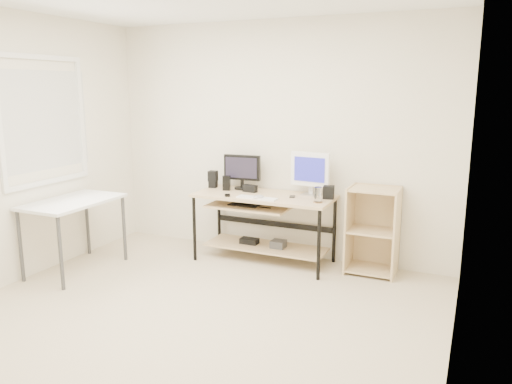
{
  "coord_description": "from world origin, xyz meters",
  "views": [
    {
      "loc": [
        2.06,
        -3.16,
        1.88
      ],
      "look_at": [
        0.06,
        1.3,
        0.85
      ],
      "focal_mm": 35.0,
      "sensor_mm": 36.0,
      "label": 1
    }
  ],
  "objects": [
    {
      "name": "speaker_right",
      "position": [
        0.68,
        1.75,
        0.82
      ],
      "size": [
        0.13,
        0.13,
        0.13
      ],
      "primitive_type": "cube",
      "rotation": [
        0.0,
        0.0,
        0.17
      ],
      "color": "black",
      "rests_on": "desk"
    },
    {
      "name": "mouse",
      "position": [
        0.03,
        1.43,
        0.77
      ],
      "size": [
        0.12,
        0.15,
        0.04
      ],
      "primitive_type": "ellipsoid",
      "rotation": [
        0.0,
        0.0,
        -0.43
      ],
      "color": "#B6B6BB",
      "rests_on": "desk"
    },
    {
      "name": "white_imac",
      "position": [
        0.45,
        1.84,
        1.02
      ],
      "size": [
        0.43,
        0.14,
        0.46
      ],
      "rotation": [
        0.0,
        0.0,
        -0.09
      ],
      "color": "silver",
      "rests_on": "desk"
    },
    {
      "name": "shelf_unit",
      "position": [
        1.15,
        1.82,
        0.45
      ],
      "size": [
        0.5,
        0.4,
        0.9
      ],
      "color": "#DBBD89",
      "rests_on": "ground"
    },
    {
      "name": "black_monitor",
      "position": [
        -0.35,
        1.83,
        0.97
      ],
      "size": [
        0.43,
        0.18,
        0.39
      ],
      "rotation": [
        0.0,
        0.0,
        0.09
      ],
      "color": "black",
      "rests_on": "desk"
    },
    {
      "name": "room",
      "position": [
        -0.14,
        0.04,
        1.32
      ],
      "size": [
        4.01,
        4.01,
        2.62
      ],
      "color": "beige",
      "rests_on": "ground"
    },
    {
      "name": "side_table",
      "position": [
        -1.68,
        0.6,
        0.67
      ],
      "size": [
        0.6,
        1.0,
        0.75
      ],
      "color": "white",
      "rests_on": "ground"
    },
    {
      "name": "desk",
      "position": [
        -0.03,
        1.66,
        0.54
      ],
      "size": [
        1.5,
        0.65,
        0.75
      ],
      "color": "#D0B384",
      "rests_on": "ground"
    },
    {
      "name": "drinking_glass",
      "position": [
        0.64,
        1.53,
        0.83
      ],
      "size": [
        0.09,
        0.09,
        0.15
      ],
      "primitive_type": "cylinder",
      "rotation": [
        0.0,
        0.0,
        -0.29
      ],
      "color": "white",
      "rests_on": "coaster"
    },
    {
      "name": "audio_controller",
      "position": [
        -0.48,
        1.7,
        0.83
      ],
      "size": [
        0.09,
        0.07,
        0.17
      ],
      "primitive_type": "cube",
      "rotation": [
        0.0,
        0.0,
        0.26
      ],
      "color": "black",
      "rests_on": "desk"
    },
    {
      "name": "volume_puck",
      "position": [
        -0.32,
        1.41,
        0.76
      ],
      "size": [
        0.08,
        0.08,
        0.03
      ],
      "primitive_type": "cylinder",
      "rotation": [
        0.0,
        0.0,
        -0.34
      ],
      "color": "black",
      "rests_on": "desk"
    },
    {
      "name": "coaster",
      "position": [
        0.64,
        1.53,
        0.75
      ],
      "size": [
        0.12,
        0.12,
        0.01
      ],
      "primitive_type": "cylinder",
      "rotation": [
        0.0,
        0.0,
        -0.29
      ],
      "color": "#AA7A4D",
      "rests_on": "desk"
    },
    {
      "name": "speaker_left",
      "position": [
        -0.69,
        1.78,
        0.85
      ],
      "size": [
        0.11,
        0.11,
        0.19
      ],
      "rotation": [
        0.0,
        0.0,
        0.14
      ],
      "color": "black",
      "rests_on": "desk"
    },
    {
      "name": "smartphone",
      "position": [
        0.32,
        1.67,
        0.75
      ],
      "size": [
        0.08,
        0.12,
        0.01
      ],
      "primitive_type": "cube",
      "rotation": [
        0.0,
        0.0,
        0.3
      ],
      "color": "black",
      "rests_on": "desk"
    },
    {
      "name": "center_speaker",
      "position": [
        -0.2,
        1.72,
        0.79
      ],
      "size": [
        0.16,
        0.09,
        0.08
      ],
      "primitive_type": "cube",
      "rotation": [
        0.0,
        0.0,
        -0.15
      ],
      "color": "black",
      "rests_on": "desk"
    },
    {
      "name": "keyboard",
      "position": [
        0.01,
        1.44,
        0.76
      ],
      "size": [
        0.43,
        0.13,
        0.01
      ],
      "primitive_type": "cube",
      "rotation": [
        0.0,
        0.0,
        -0.03
      ],
      "color": "white",
      "rests_on": "desk"
    }
  ]
}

